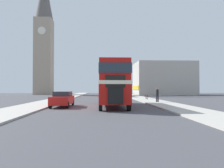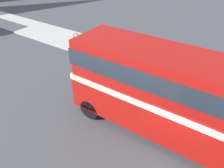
{
  "view_description": "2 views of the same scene",
  "coord_description": "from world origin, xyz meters",
  "views": [
    {
      "loc": [
        -0.12,
        -21.69,
        1.8
      ],
      "look_at": [
        0.93,
        0.13,
        2.22
      ],
      "focal_mm": 35.0,
      "sensor_mm": 36.0,
      "label": 1
    },
    {
      "loc": [
        -6.65,
        -1.22,
        7.88
      ],
      "look_at": [
        0.93,
        3.94,
        1.69
      ],
      "focal_mm": 35.0,
      "sensor_mm": 36.0,
      "label": 2
    }
  ],
  "objects": [
    {
      "name": "double_decker_bus",
      "position": [
        0.93,
        0.11,
        2.48
      ],
      "size": [
        2.56,
        10.97,
        4.16
      ],
      "color": "#B2140F",
      "rests_on": "ground_plane"
    },
    {
      "name": "bicycle_on_pavement",
      "position": [
        6.75,
        11.2,
        0.48
      ],
      "size": [
        0.05,
        1.76,
        0.78
      ],
      "color": "black",
      "rests_on": "sidewalk_right"
    },
    {
      "name": "pedestrian_walking",
      "position": [
        6.74,
        4.84,
        1.09
      ],
      "size": [
        0.35,
        0.35,
        1.72
      ],
      "color": "#282833",
      "rests_on": "sidewalk_right"
    },
    {
      "name": "sidewalk_right",
      "position": [
        6.75,
        0.0,
        0.06
      ],
      "size": [
        3.5,
        120.0,
        0.12
      ],
      "color": "#B7B2A8",
      "rests_on": "ground_plane"
    },
    {
      "name": "ground_plane",
      "position": [
        0.0,
        0.0,
        0.0
      ],
      "size": [
        120.0,
        120.0,
        0.0
      ],
      "primitive_type": "plane",
      "color": "#47474C"
    }
  ]
}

